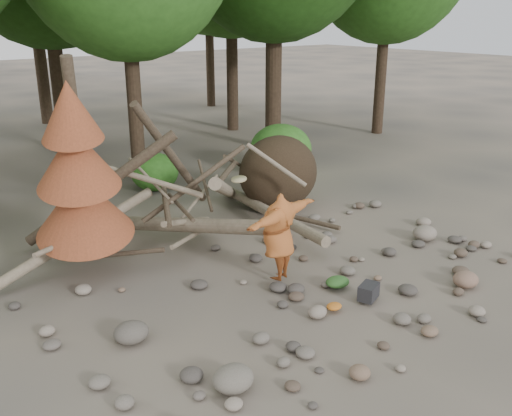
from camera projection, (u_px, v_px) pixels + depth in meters
ground at (320, 295)px, 10.68m from camera, size 120.00×120.00×0.00m
deadfall_pile at (263, 179)px, 14.70m from camera, size 8.55×5.24×3.30m
dead_conifer at (79, 176)px, 10.68m from camera, size 2.06×2.16×4.35m
bush_mid at (155, 172)px, 16.76m from camera, size 1.40×1.40×1.12m
bush_right at (281, 149)px, 18.54m from camera, size 2.00×2.00×1.60m
frisbee_thrower at (279, 237)px, 10.92m from camera, size 2.22×1.12×2.23m
backpack at (368, 295)px, 10.41m from camera, size 0.49×0.41×0.28m
cloth_green at (337, 284)px, 10.91m from camera, size 0.49×0.41×0.18m
cloth_orange at (334, 309)px, 10.09m from camera, size 0.30×0.24×0.11m
boulder_front_left at (233, 379)px, 7.97m from camera, size 0.60×0.54×0.36m
boulder_front_right at (466, 279)px, 10.96m from camera, size 0.52×0.46×0.31m
boulder_mid_right at (425, 233)px, 13.19m from camera, size 0.58×0.53×0.35m
boulder_mid_left at (131, 332)px, 9.13m from camera, size 0.57×0.51×0.34m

